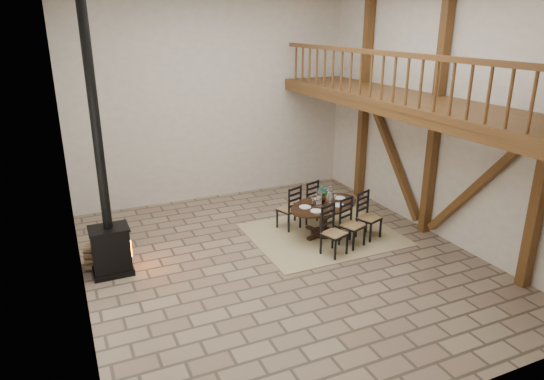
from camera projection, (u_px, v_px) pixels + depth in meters
name	position (u px, v px, depth m)	size (l,w,h in m)	color
ground	(283.00, 260.00, 9.19)	(8.00, 8.00, 0.00)	#8C775D
room_shell	(344.00, 97.00, 8.66)	(7.02, 8.02, 5.01)	silver
rug	(323.00, 234.00, 10.29)	(3.00, 2.50, 0.02)	tan
dining_table	(327.00, 219.00, 10.09)	(2.01, 2.20, 1.10)	black
wood_stove	(107.00, 216.00, 8.36)	(0.69, 0.53, 5.00)	black
log_basket	(113.00, 254.00, 9.01)	(0.55, 0.55, 0.45)	brown
log_stack	(95.00, 256.00, 8.86)	(0.41, 0.42, 0.47)	tan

